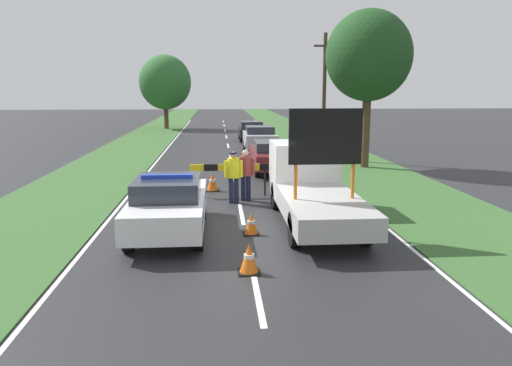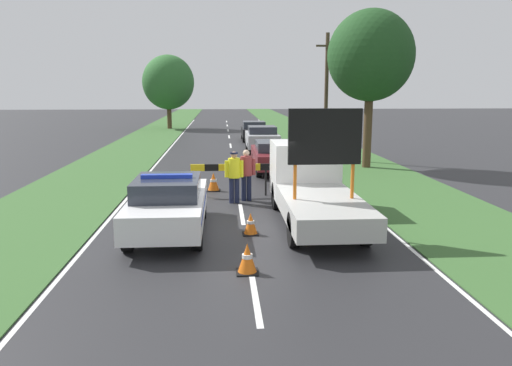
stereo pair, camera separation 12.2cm
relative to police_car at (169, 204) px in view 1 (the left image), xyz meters
name	(u,v)px [view 1 (the left image)]	position (x,y,z in m)	size (l,w,h in m)	color
ground_plane	(244,227)	(2.02, 0.44, -0.80)	(160.00, 160.00, 0.00)	#28282B
lane_markings	(230,156)	(2.02, 15.15, -0.80)	(7.98, 66.66, 0.01)	silver
grass_verge_left	(135,147)	(-4.16, 20.44, -0.78)	(4.28, 120.00, 0.03)	#38602D
grass_verge_right	(319,145)	(8.20, 20.44, -0.78)	(4.28, 120.00, 0.03)	#38602D
police_car	(169,204)	(0.00, 0.00, 0.00)	(1.89, 4.80, 1.62)	white
work_truck	(311,184)	(4.04, 1.18, 0.26)	(2.01, 6.15, 3.32)	white
road_barrier	(232,170)	(1.80, 4.58, 0.16)	(2.98, 0.08, 1.16)	black
police_officer	(234,173)	(1.83, 3.45, 0.24)	(0.63, 0.40, 1.75)	#191E38
pedestrian_civilian	(246,171)	(2.26, 3.79, 0.24)	(0.63, 0.40, 1.77)	#191E38
traffic_cone_near_police	(249,258)	(1.93, -3.06, -0.48)	(0.46, 0.46, 0.64)	black
traffic_cone_centre_front	(143,200)	(-1.13, 2.98, -0.54)	(0.38, 0.38, 0.53)	black
traffic_cone_near_truck	(251,224)	(2.17, -0.26, -0.51)	(0.42, 0.42, 0.58)	black
traffic_cone_behind_barrier	(362,217)	(5.33, 0.31, -0.54)	(0.37, 0.37, 0.52)	black
traffic_cone_lane_edge	(212,182)	(1.10, 5.55, -0.46)	(0.50, 0.50, 0.69)	black
queued_car_wagon_maroon	(272,155)	(3.81, 9.81, -0.04)	(1.79, 4.69, 1.42)	maroon
queued_car_sedan_silver	(260,138)	(3.85, 16.88, 0.04)	(1.84, 3.97, 1.58)	#B2B2B7
queued_car_sedan_black	(251,130)	(3.81, 23.73, -0.05)	(1.78, 3.91, 1.43)	black
roadside_tree_near_left	(165,82)	(-3.51, 35.22, 3.56)	(4.83, 4.83, 6.90)	#4C3823
roadside_tree_near_right	(369,56)	(8.46, 10.64, 4.49)	(4.05, 4.05, 7.45)	#4C3823
utility_pole	(324,95)	(7.00, 13.56, 2.64)	(1.20, 0.20, 6.65)	#473828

